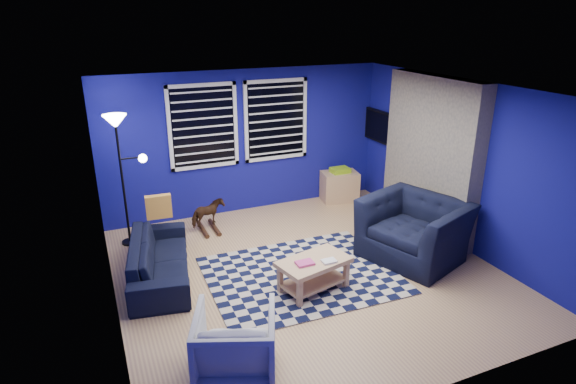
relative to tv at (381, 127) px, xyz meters
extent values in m
plane|color=tan|center=(-2.45, -2.00, -1.40)|extent=(5.00, 5.00, 0.00)
plane|color=white|center=(-2.45, -2.00, 1.10)|extent=(5.00, 5.00, 0.00)
plane|color=navy|center=(-2.45, 0.50, -0.15)|extent=(5.00, 0.00, 5.00)
plane|color=navy|center=(-4.95, -2.00, -0.15)|extent=(0.00, 5.00, 5.00)
plane|color=navy|center=(0.05, -2.00, -0.15)|extent=(0.00, 5.00, 5.00)
cube|color=gray|center=(-0.08, -1.50, -0.15)|extent=(0.26, 2.00, 2.50)
cube|color=black|center=(-0.22, -1.50, -1.05)|extent=(0.04, 0.70, 0.60)
cube|color=gray|center=(-0.35, -1.50, -1.36)|extent=(0.50, 1.20, 0.08)
cube|color=black|center=(-3.20, 0.48, 0.20)|extent=(1.05, 0.02, 1.30)
cube|color=white|center=(-3.20, 0.47, 0.88)|extent=(1.17, 0.05, 0.06)
cube|color=white|center=(-3.20, 0.47, -0.48)|extent=(1.17, 0.05, 0.06)
cube|color=black|center=(-1.90, 0.48, 0.20)|extent=(1.05, 0.02, 1.30)
cube|color=white|center=(-1.90, 0.47, 0.88)|extent=(1.17, 0.05, 0.06)
cube|color=white|center=(-1.90, 0.47, -0.48)|extent=(1.17, 0.05, 0.06)
cube|color=black|center=(0.00, 0.00, 0.00)|extent=(0.06, 1.00, 0.58)
cube|color=black|center=(-0.03, 0.00, 0.00)|extent=(0.01, 0.92, 0.50)
cube|color=black|center=(-2.56, -2.07, -1.39)|extent=(2.55, 2.07, 0.02)
imported|color=black|center=(-4.33, -1.33, -1.13)|extent=(1.98, 1.05, 0.55)
imported|color=black|center=(-0.84, -2.22, -0.96)|extent=(1.67, 1.57, 0.88)
imported|color=gray|center=(-3.96, -3.54, -1.04)|extent=(1.01, 1.02, 0.72)
imported|color=#4E2E19|center=(-3.35, -0.13, -1.10)|extent=(0.41, 0.59, 0.46)
cube|color=tan|center=(-2.57, -2.45, -1.00)|extent=(1.00, 0.72, 0.06)
cube|color=tan|center=(-2.57, -2.45, -1.28)|extent=(0.91, 0.62, 0.03)
cube|color=#C83982|center=(-2.72, -2.50, -0.95)|extent=(0.25, 0.21, 0.03)
cube|color=silver|center=(-2.42, -2.57, -0.95)|extent=(0.20, 0.17, 0.03)
cube|color=tan|center=(-2.95, -2.65, -1.21)|extent=(0.07, 0.07, 0.36)
cube|color=tan|center=(-2.19, -2.65, -1.21)|extent=(0.07, 0.07, 0.36)
cube|color=tan|center=(-2.95, -2.25, -1.21)|extent=(0.07, 0.07, 0.36)
cube|color=tan|center=(-2.19, -2.25, -1.21)|extent=(0.07, 0.07, 0.36)
cube|color=tan|center=(-0.71, 0.21, -1.12)|extent=(0.73, 0.55, 0.55)
cube|color=black|center=(-0.71, 0.21, -1.12)|extent=(0.64, 0.50, 0.44)
cube|color=#97CA17|center=(-0.71, 0.21, -0.80)|extent=(0.38, 0.32, 0.09)
cylinder|color=black|center=(-4.60, -0.10, -1.38)|extent=(0.25, 0.25, 0.03)
cylinder|color=black|center=(-4.60, -0.10, -0.45)|extent=(0.04, 0.04, 1.88)
cone|color=white|center=(-4.60, -0.10, 0.52)|extent=(0.34, 0.34, 0.19)
sphere|color=white|center=(-4.28, -0.15, -0.05)|extent=(0.13, 0.13, 0.13)
cube|color=gold|center=(-4.18, -0.59, -0.68)|extent=(0.37, 0.13, 0.35)
camera|label=1|loc=(-5.02, -7.28, 1.98)|focal=30.00mm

